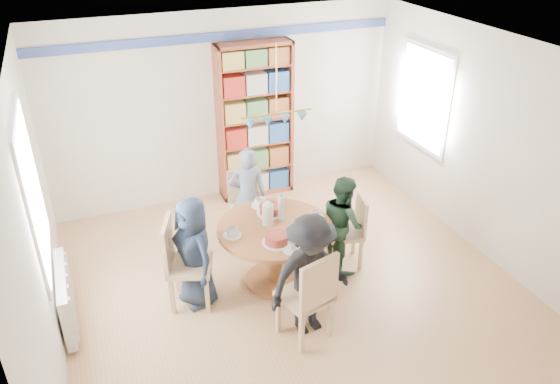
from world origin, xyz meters
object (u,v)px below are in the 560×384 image
chair_right (352,227)px  chair_near (310,294)px  person_far (248,196)px  radiator (66,298)px  chair_left (181,260)px  chair_far (246,201)px  person_near (310,276)px  person_left (194,252)px  bookshelf (255,123)px  person_right (343,223)px  dining_table (275,241)px

chair_right → chair_near: 1.44m
person_far → radiator: bearing=33.1°
radiator → chair_left: (1.20, -0.10, 0.22)m
chair_far → person_near: 1.95m
chair_near → person_left: 1.36m
person_near → bookshelf: bearing=74.3°
person_near → chair_near: bearing=-118.4°
radiator → person_near: 2.53m
radiator → chair_right: 3.26m
person_right → person_near: bearing=138.9°
dining_table → bookshelf: bookshelf is taller
radiator → person_far: 2.44m
chair_far → bookshelf: bearing=64.4°
radiator → chair_right: bearing=-1.9°
radiator → person_near: size_ratio=0.74×
chair_near → person_near: person_near is taller
radiator → person_near: (2.30, -0.99, 0.33)m
radiator → person_near: bearing=-23.2°
chair_near → person_left: size_ratio=0.81×
chair_left → chair_near: 1.47m
person_near → bookshelf: size_ratio=0.60×
person_left → person_right: size_ratio=1.07×
chair_right → bookshelf: (-0.45, 2.15, 0.61)m
chair_far → chair_left: bearing=-135.8°
chair_left → person_right: bearing=-0.4°
person_near → chair_far: bearing=84.2°
chair_far → bookshelf: bookshelf is taller
radiator → dining_table: 2.28m
chair_left → person_far: person_far is taller
chair_far → person_near: bearing=-89.5°
dining_table → person_near: bearing=-87.9°
dining_table → person_right: bearing=0.2°
chair_near → bookshelf: 3.26m
chair_left → person_near: bearing=-38.8°
person_right → bookshelf: size_ratio=0.53×
chair_right → person_right: 0.16m
chair_far → person_left: 1.43m
person_left → bookshelf: (1.46, 2.16, 0.48)m
dining_table → chair_near: bearing=-91.4°
radiator → person_far: bearing=20.0°
chair_right → person_left: bearing=-179.7°
person_left → radiator: bearing=-111.4°
chair_right → chair_far: (-0.97, 1.06, 0.01)m
chair_left → bookshelf: bookshelf is taller
person_right → person_far: 1.27m
chair_near → person_far: (0.03, 1.95, 0.09)m
radiator → bookshelf: bookshelf is taller
person_left → person_right: (1.78, 0.00, -0.04)m
chair_left → radiator: bearing=175.3°
dining_table → person_far: size_ratio=0.99×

